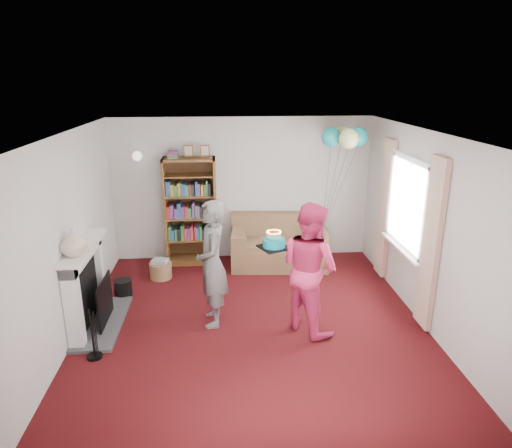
{
  "coord_description": "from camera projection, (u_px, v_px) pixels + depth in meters",
  "views": [
    {
      "loc": [
        -0.38,
        -5.31,
        3.13
      ],
      "look_at": [
        0.09,
        0.6,
        1.21
      ],
      "focal_mm": 32.0,
      "sensor_mm": 36.0,
      "label": 1
    }
  ],
  "objects": [
    {
      "name": "fireplace",
      "position": [
        91.0,
        289.0,
        5.9
      ],
      "size": [
        0.55,
        1.8,
        1.12
      ],
      "color": "#3F3F42",
      "rests_on": "ground"
    },
    {
      "name": "wicker_basket",
      "position": [
        161.0,
        270.0,
        7.41
      ],
      "size": [
        0.35,
        0.35,
        0.33
      ],
      "rotation": [
        0.0,
        0.0,
        -0.24
      ],
      "color": "olive",
      "rests_on": "ground"
    },
    {
      "name": "sofa",
      "position": [
        279.0,
        246.0,
        7.94
      ],
      "size": [
        1.62,
        0.86,
        0.86
      ],
      "rotation": [
        0.0,
        0.0,
        -0.09
      ],
      "color": "brown",
      "rests_on": "ground"
    },
    {
      "name": "wall_right",
      "position": [
        429.0,
        232.0,
        5.82
      ],
      "size": [
        0.02,
        5.0,
        2.5
      ],
      "primitive_type": "cube",
      "color": "silver",
      "rests_on": "ground"
    },
    {
      "name": "balloons",
      "position": [
        345.0,
        137.0,
        7.25
      ],
      "size": [
        0.75,
        0.75,
        1.72
      ],
      "color": "#3F3F3F",
      "rests_on": "ground"
    },
    {
      "name": "wall_sconce",
      "position": [
        137.0,
        156.0,
        7.56
      ],
      "size": [
        0.16,
        0.23,
        0.16
      ],
      "color": "gold",
      "rests_on": "ground"
    },
    {
      "name": "birthday_cake",
      "position": [
        274.0,
        243.0,
        5.69
      ],
      "size": [
        0.33,
        0.33,
        0.22
      ],
      "rotation": [
        0.0,
        0.0,
        0.42
      ],
      "color": "black",
      "rests_on": "ground"
    },
    {
      "name": "window_bay",
      "position": [
        406.0,
        221.0,
        6.4
      ],
      "size": [
        0.14,
        2.02,
        2.2
      ],
      "color": "white",
      "rests_on": "ground"
    },
    {
      "name": "person_magenta",
      "position": [
        310.0,
        268.0,
        5.73
      ],
      "size": [
        1.0,
        1.04,
        1.7
      ],
      "primitive_type": "imported",
      "rotation": [
        0.0,
        0.0,
        2.18
      ],
      "color": "#CF2959",
      "rests_on": "ground"
    },
    {
      "name": "mantel_vase",
      "position": [
        73.0,
        242.0,
        5.33
      ],
      "size": [
        0.4,
        0.4,
        0.33
      ],
      "primitive_type": "imported",
      "rotation": [
        0.0,
        0.0,
        0.3
      ],
      "color": "beige",
      "rests_on": "fireplace"
    },
    {
      "name": "person_striped",
      "position": [
        212.0,
        264.0,
        5.86
      ],
      "size": [
        0.44,
        0.64,
        1.68
      ],
      "primitive_type": "imported",
      "rotation": [
        0.0,
        0.0,
        -1.51
      ],
      "color": "black",
      "rests_on": "ground"
    },
    {
      "name": "ceiling",
      "position": [
        252.0,
        134.0,
        5.26
      ],
      "size": [
        4.5,
        5.0,
        0.01
      ],
      "primitive_type": "cube",
      "color": "white",
      "rests_on": "wall_back"
    },
    {
      "name": "wall_left",
      "position": [
        65.0,
        241.0,
        5.48
      ],
      "size": [
        0.02,
        5.0,
        2.5
      ],
      "primitive_type": "cube",
      "color": "silver",
      "rests_on": "ground"
    },
    {
      "name": "wall_back",
      "position": [
        242.0,
        189.0,
        8.03
      ],
      "size": [
        4.5,
        0.02,
        2.5
      ],
      "primitive_type": "cube",
      "color": "silver",
      "rests_on": "ground"
    },
    {
      "name": "ground",
      "position": [
        253.0,
        325.0,
        6.03
      ],
      "size": [
        5.0,
        5.0,
        0.0
      ],
      "primitive_type": "plane",
      "color": "#34070E",
      "rests_on": "ground"
    },
    {
      "name": "bookcase",
      "position": [
        191.0,
        212.0,
        7.87
      ],
      "size": [
        0.88,
        0.42,
        2.06
      ],
      "color": "#472B14",
      "rests_on": "ground"
    }
  ]
}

